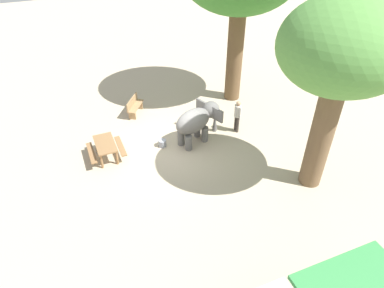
{
  "coord_description": "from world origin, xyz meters",
  "views": [
    {
      "loc": [
        3.75,
        11.47,
        9.29
      ],
      "look_at": [
        -0.49,
        0.9,
        0.8
      ],
      "focal_mm": 31.79,
      "sensor_mm": 36.0,
      "label": 1
    }
  ],
  "objects_px": {
    "person_handler": "(238,114)",
    "picnic_table_near": "(106,147)",
    "elephant": "(197,120)",
    "feed_bucket": "(162,143)",
    "shade_tree_main": "(345,51)",
    "wooden_bench": "(134,106)"
  },
  "relations": [
    {
      "from": "elephant",
      "to": "feed_bucket",
      "type": "relative_size",
      "value": 6.83
    },
    {
      "from": "person_handler",
      "to": "picnic_table_near",
      "type": "relative_size",
      "value": 1.06
    },
    {
      "from": "person_handler",
      "to": "picnic_table_near",
      "type": "height_order",
      "value": "person_handler"
    },
    {
      "from": "wooden_bench",
      "to": "picnic_table_near",
      "type": "xyz_separation_m",
      "value": [
        2.01,
        3.11,
        0.12
      ]
    },
    {
      "from": "shade_tree_main",
      "to": "person_handler",
      "type": "bearing_deg",
      "value": -76.02
    },
    {
      "from": "elephant",
      "to": "picnic_table_near",
      "type": "bearing_deg",
      "value": 155.63
    },
    {
      "from": "person_handler",
      "to": "shade_tree_main",
      "type": "bearing_deg",
      "value": 101.53
    },
    {
      "from": "wooden_bench",
      "to": "feed_bucket",
      "type": "relative_size",
      "value": 3.85
    },
    {
      "from": "shade_tree_main",
      "to": "wooden_bench",
      "type": "xyz_separation_m",
      "value": [
        5.18,
        -7.58,
        -4.9
      ]
    },
    {
      "from": "picnic_table_near",
      "to": "wooden_bench",
      "type": "bearing_deg",
      "value": -33.91
    },
    {
      "from": "elephant",
      "to": "feed_bucket",
      "type": "bearing_deg",
      "value": 153.45
    },
    {
      "from": "elephant",
      "to": "person_handler",
      "type": "relative_size",
      "value": 1.52
    },
    {
      "from": "shade_tree_main",
      "to": "picnic_table_near",
      "type": "xyz_separation_m",
      "value": [
        7.19,
        -4.48,
        -4.79
      ]
    },
    {
      "from": "shade_tree_main",
      "to": "feed_bucket",
      "type": "bearing_deg",
      "value": -42.83
    },
    {
      "from": "feed_bucket",
      "to": "picnic_table_near",
      "type": "bearing_deg",
      "value": -2.25
    },
    {
      "from": "elephant",
      "to": "wooden_bench",
      "type": "xyz_separation_m",
      "value": [
        2.09,
        -3.37,
        -0.62
      ]
    },
    {
      "from": "wooden_bench",
      "to": "person_handler",
      "type": "bearing_deg",
      "value": 84.8
    },
    {
      "from": "person_handler",
      "to": "picnic_table_near",
      "type": "bearing_deg",
      "value": -4.85
    },
    {
      "from": "wooden_bench",
      "to": "picnic_table_near",
      "type": "bearing_deg",
      "value": 1.0
    },
    {
      "from": "person_handler",
      "to": "wooden_bench",
      "type": "bearing_deg",
      "value": -41.62
    },
    {
      "from": "shade_tree_main",
      "to": "picnic_table_near",
      "type": "height_order",
      "value": "shade_tree_main"
    },
    {
      "from": "shade_tree_main",
      "to": "feed_bucket",
      "type": "height_order",
      "value": "shade_tree_main"
    }
  ]
}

